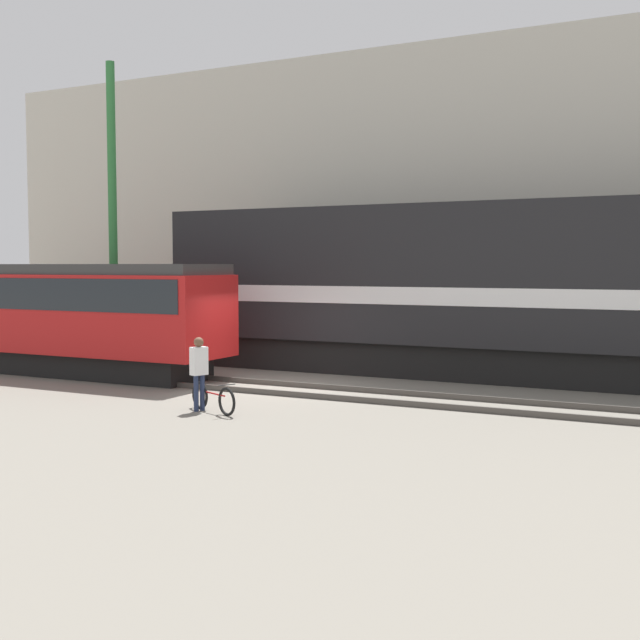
# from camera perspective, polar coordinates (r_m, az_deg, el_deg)

# --- Properties ---
(ground_plane) EXTENTS (120.00, 120.00, 0.00)m
(ground_plane) POSITION_cam_1_polar(r_m,az_deg,el_deg) (21.59, -3.47, -4.75)
(ground_plane) COLOR slate
(track_near) EXTENTS (60.00, 1.50, 0.14)m
(track_near) POSITION_cam_1_polar(r_m,az_deg,el_deg) (21.14, -4.18, -4.75)
(track_near) COLOR #47423D
(track_near) RESTS_ON ground
(track_far) EXTENTS (60.00, 1.51, 0.14)m
(track_far) POSITION_cam_1_polar(r_m,az_deg,el_deg) (25.23, 1.30, -3.33)
(track_far) COLOR #47423D
(track_far) RESTS_ON ground
(building_backdrop) EXTENTS (34.51, 6.00, 10.88)m
(building_backdrop) POSITION_cam_1_polar(r_m,az_deg,el_deg) (31.41, 6.72, 7.89)
(building_backdrop) COLOR beige
(building_backdrop) RESTS_ON ground
(freight_locomotive) EXTENTS (20.38, 3.04, 5.58)m
(freight_locomotive) POSITION_cam_1_polar(r_m,az_deg,el_deg) (23.31, 12.70, 2.23)
(freight_locomotive) COLOR black
(freight_locomotive) RESTS_ON ground
(streetcar) EXTENTS (11.36, 2.54, 3.28)m
(streetcar) POSITION_cam_1_polar(r_m,az_deg,el_deg) (25.38, -18.24, 0.62)
(streetcar) COLOR black
(streetcar) RESTS_ON ground
(bicycle) EXTENTS (1.61, 0.80, 0.69)m
(bicycle) POSITION_cam_1_polar(r_m,az_deg,el_deg) (17.93, -7.61, -5.53)
(bicycle) COLOR black
(bicycle) RESTS_ON ground
(person) EXTENTS (0.34, 0.42, 1.66)m
(person) POSITION_cam_1_polar(r_m,az_deg,el_deg) (18.06, -8.60, -3.28)
(person) COLOR #232D4C
(person) RESTS_ON ground
(utility_pole_left) EXTENTS (0.28, 0.28, 9.75)m
(utility_pole_left) POSITION_cam_1_polar(r_m,az_deg,el_deg) (26.97, -14.53, 7.24)
(utility_pole_left) COLOR #2D7238
(utility_pole_left) RESTS_ON ground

